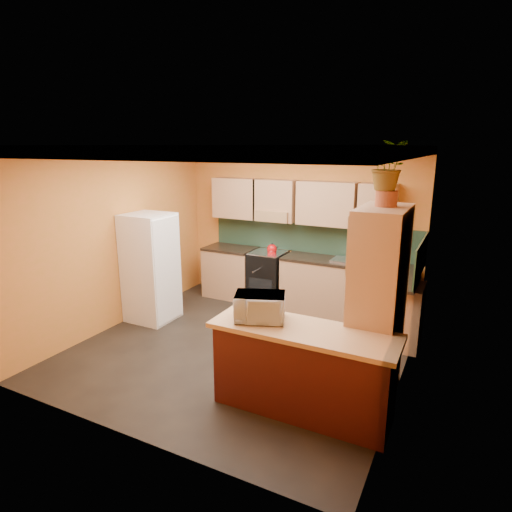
{
  "coord_description": "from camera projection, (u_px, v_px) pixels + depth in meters",
  "views": [
    {
      "loc": [
        2.63,
        -4.71,
        2.69
      ],
      "look_at": [
        0.02,
        0.45,
        1.21
      ],
      "focal_mm": 30.0,
      "sensor_mm": 36.0,
      "label": 1
    }
  ],
  "objects": [
    {
      "name": "stove",
      "position": [
        268.0,
        277.0,
        7.52
      ],
      "size": [
        0.58,
        0.58,
        0.91
      ],
      "primitive_type": "cube",
      "color": "black",
      "rests_on": "ground"
    },
    {
      "name": "microwave",
      "position": [
        260.0,
        307.0,
        4.44
      ],
      "size": [
        0.61,
        0.51,
        0.28
      ],
      "primitive_type": "imported",
      "rotation": [
        0.0,
        0.0,
        0.38
      ],
      "color": "white",
      "rests_on": "bar_top"
    },
    {
      "name": "kettle",
      "position": [
        272.0,
        248.0,
        7.29
      ],
      "size": [
        0.19,
        0.19,
        0.18
      ],
      "primitive_type": null,
      "rotation": [
        0.0,
        0.0,
        0.13
      ],
      "color": "#BA0C0E",
      "rests_on": "stove"
    },
    {
      "name": "base_cabinets_right",
      "position": [
        391.0,
        313.0,
        5.94
      ],
      "size": [
        0.6,
        0.8,
        0.88
      ],
      "primitive_type": "cube",
      "color": "tan",
      "rests_on": "ground"
    },
    {
      "name": "countertop_back",
      "position": [
        302.0,
        257.0,
        7.13
      ],
      "size": [
        3.65,
        0.62,
        0.04
      ],
      "primitive_type": "cube",
      "color": "black",
      "rests_on": "base_cabinets_back"
    },
    {
      "name": "breakfast_bar",
      "position": [
        302.0,
        373.0,
        4.38
      ],
      "size": [
        1.8,
        0.55,
        0.88
      ],
      "primitive_type": "cube",
      "color": "#430F10",
      "rests_on": "ground"
    },
    {
      "name": "fern_pot",
      "position": [
        386.0,
        198.0,
        4.32
      ],
      "size": [
        0.22,
        0.22,
        0.16
      ],
      "primitive_type": "cylinder",
      "color": "brown",
      "rests_on": "pantry"
    },
    {
      "name": "pantry",
      "position": [
        377.0,
        305.0,
        4.56
      ],
      "size": [
        0.48,
        0.9,
        2.1
      ],
      "primitive_type": "cube",
      "color": "tan",
      "rests_on": "ground"
    },
    {
      "name": "fridge",
      "position": [
        151.0,
        268.0,
        6.69
      ],
      "size": [
        0.68,
        0.66,
        1.7
      ],
      "primitive_type": "cube",
      "color": "white",
      "rests_on": "ground"
    },
    {
      "name": "countertop_right",
      "position": [
        394.0,
        282.0,
        5.83
      ],
      "size": [
        0.62,
        0.8,
        0.04
      ],
      "primitive_type": "cube",
      "color": "black",
      "rests_on": "base_cabinets_right"
    },
    {
      "name": "fern",
      "position": [
        389.0,
        166.0,
        4.24
      ],
      "size": [
        0.45,
        0.4,
        0.49
      ],
      "primitive_type": "imported",
      "rotation": [
        0.0,
        0.0,
        0.04
      ],
      "color": "tan",
      "rests_on": "fern_pot"
    },
    {
      "name": "room_shell",
      "position": [
        250.0,
        194.0,
        5.6
      ],
      "size": [
        4.24,
        4.24,
        2.72
      ],
      "color": "black",
      "rests_on": "ground"
    },
    {
      "name": "bar_top",
      "position": [
        303.0,
        331.0,
        4.27
      ],
      "size": [
        1.9,
        0.65,
        0.05
      ],
      "primitive_type": "cube",
      "color": "tan",
      "rests_on": "breakfast_bar"
    },
    {
      "name": "base_cabinets_back",
      "position": [
        301.0,
        283.0,
        7.25
      ],
      "size": [
        3.65,
        0.6,
        0.88
      ],
      "primitive_type": "cube",
      "color": "tan",
      "rests_on": "ground"
    },
    {
      "name": "sink",
      "position": [
        348.0,
        260.0,
        6.79
      ],
      "size": [
        0.48,
        0.4,
        0.03
      ],
      "primitive_type": "cube",
      "color": "silver",
      "rests_on": "countertop_back"
    }
  ]
}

